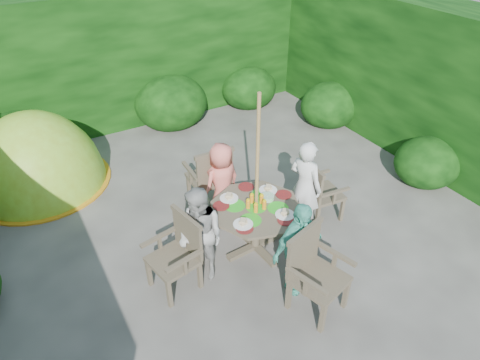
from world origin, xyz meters
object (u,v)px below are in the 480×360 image
garden_chair_left (178,253)px  child_front (298,248)px  parasol_pole (257,179)px  dome_tent (43,184)px  child_left (201,235)px  child_back (222,182)px  garden_chair_right (319,191)px  patio_table (256,213)px  child_right (305,186)px  garden_chair_front (314,271)px  garden_chair_back (211,176)px

garden_chair_left → child_front: bearing=46.2°
parasol_pole → child_front: parasol_pole is taller
child_front → dome_tent: size_ratio=0.50×
garden_chair_left → child_left: (0.30, 0.01, 0.13)m
child_back → child_front: bearing=82.8°
child_back → garden_chair_right: bearing=137.3°
patio_table → child_back: size_ratio=1.06×
child_left → dome_tent: (-1.39, 3.02, -0.62)m
garden_chair_right → child_front: 1.38m
parasol_pole → child_right: bearing=4.0°
dome_tent → child_right: bearing=-33.7°
garden_chair_right → garden_chair_front: size_ratio=0.90×
child_right → child_back: child_right is taller
parasol_pole → garden_chair_front: 1.24m
patio_table → dome_tent: (-2.19, 2.96, -0.58)m
child_right → garden_chair_right: bearing=-100.9°
parasol_pole → child_left: size_ratio=1.77×
garden_chair_left → parasol_pole: bearing=82.1°
parasol_pole → garden_chair_right: 1.27m
garden_chair_back → child_front: 1.89m
parasol_pole → child_right: (0.80, 0.06, -0.43)m
parasol_pole → garden_chair_front: parasol_pole is taller
parasol_pole → child_right: parasol_pole is taller
garden_chair_left → garden_chair_back: size_ratio=0.93×
garden_chair_front → garden_chair_back: bearing=77.8°
garden_chair_back → child_back: 0.30m
child_left → child_front: size_ratio=1.01×
garden_chair_left → child_left: 0.32m
garden_chair_left → dome_tent: dome_tent is taller
garden_chair_left → garden_chair_front: (1.15, -1.03, 0.03)m
garden_chair_back → child_front: size_ratio=0.81×
child_back → child_front: 1.60m
garden_chair_right → garden_chair_left: garden_chair_left is taller
parasol_pole → child_front: (0.06, -0.80, -0.49)m
patio_table → dome_tent: size_ratio=0.52×
child_left → child_back: 1.13m
garden_chair_back → child_left: size_ratio=0.80×
patio_table → parasol_pole: size_ratio=0.57×
garden_chair_front → child_right: child_right is taller
patio_table → garden_chair_right: size_ratio=1.43×
child_right → child_front: child_right is taller
garden_chair_right → child_left: bearing=100.7°
parasol_pole → garden_chair_left: 1.25m
patio_table → garden_chair_right: 1.10m
garden_chair_front → child_right: bearing=41.2°
garden_chair_front → child_front: bearing=74.5°
parasol_pole → garden_chair_back: parasol_pole is taller
patio_table → garden_chair_back: 1.09m
patio_table → child_left: child_left is taller
garden_chair_front → child_back: size_ratio=0.83×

